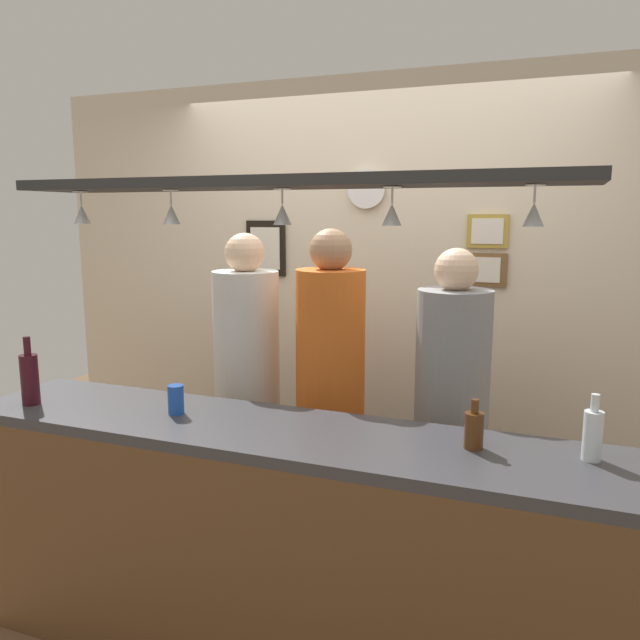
{
  "coord_description": "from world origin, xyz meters",
  "views": [
    {
      "loc": [
        0.98,
        -2.43,
        1.82
      ],
      "look_at": [
        0.0,
        0.1,
        1.35
      ],
      "focal_mm": 34.79,
      "sensor_mm": 36.0,
      "label": 1
    }
  ],
  "objects_px": {
    "bottle_wine_dark_red": "(30,378)",
    "picture_frame_caricature": "(266,248)",
    "person_left_white_patterned_shirt": "(247,365)",
    "person_middle_orange_shirt": "(330,370)",
    "person_right_grey_shirt": "(452,392)",
    "bottle_beer_brown_stubby": "(474,429)",
    "bottle_soda_clear": "(593,434)",
    "picture_frame_upper_small": "(488,231)",
    "wall_clock": "(367,189)",
    "drink_can": "(176,400)",
    "picture_frame_lower_pair": "(479,269)"
  },
  "relations": [
    {
      "from": "bottle_wine_dark_red",
      "to": "picture_frame_caricature",
      "type": "bearing_deg",
      "value": 75.05
    },
    {
      "from": "person_left_white_patterned_shirt",
      "to": "picture_frame_caricature",
      "type": "height_order",
      "value": "picture_frame_caricature"
    },
    {
      "from": "person_middle_orange_shirt",
      "to": "bottle_wine_dark_red",
      "type": "xyz_separation_m",
      "value": [
        -1.09,
        -0.81,
        0.06
      ]
    },
    {
      "from": "person_right_grey_shirt",
      "to": "bottle_wine_dark_red",
      "type": "relative_size",
      "value": 5.56
    },
    {
      "from": "bottle_beer_brown_stubby",
      "to": "bottle_soda_clear",
      "type": "height_order",
      "value": "bottle_soda_clear"
    },
    {
      "from": "picture_frame_caricature",
      "to": "bottle_wine_dark_red",
      "type": "bearing_deg",
      "value": -104.95
    },
    {
      "from": "person_left_white_patterned_shirt",
      "to": "picture_frame_upper_small",
      "type": "xyz_separation_m",
      "value": [
        1.11,
        0.7,
        0.68
      ]
    },
    {
      "from": "bottle_beer_brown_stubby",
      "to": "wall_clock",
      "type": "height_order",
      "value": "wall_clock"
    },
    {
      "from": "person_right_grey_shirt",
      "to": "bottle_soda_clear",
      "type": "xyz_separation_m",
      "value": [
        0.57,
        -0.61,
        0.08
      ]
    },
    {
      "from": "bottle_wine_dark_red",
      "to": "picture_frame_upper_small",
      "type": "height_order",
      "value": "picture_frame_upper_small"
    },
    {
      "from": "person_left_white_patterned_shirt",
      "to": "drink_can",
      "type": "height_order",
      "value": "person_left_white_patterned_shirt"
    },
    {
      "from": "person_middle_orange_shirt",
      "to": "bottle_soda_clear",
      "type": "distance_m",
      "value": 1.31
    },
    {
      "from": "picture_frame_caricature",
      "to": "wall_clock",
      "type": "height_order",
      "value": "wall_clock"
    },
    {
      "from": "person_left_white_patterned_shirt",
      "to": "picture_frame_caricature",
      "type": "bearing_deg",
      "value": 107.78
    },
    {
      "from": "person_right_grey_shirt",
      "to": "bottle_soda_clear",
      "type": "distance_m",
      "value": 0.83
    },
    {
      "from": "person_left_white_patterned_shirt",
      "to": "drink_can",
      "type": "bearing_deg",
      "value": -86.97
    },
    {
      "from": "person_middle_orange_shirt",
      "to": "bottle_beer_brown_stubby",
      "type": "distance_m",
      "value": 1.01
    },
    {
      "from": "person_left_white_patterned_shirt",
      "to": "bottle_beer_brown_stubby",
      "type": "xyz_separation_m",
      "value": [
        1.24,
        -0.64,
        0.03
      ]
    },
    {
      "from": "picture_frame_lower_pair",
      "to": "person_middle_orange_shirt",
      "type": "bearing_deg",
      "value": -131.09
    },
    {
      "from": "bottle_soda_clear",
      "to": "person_right_grey_shirt",
      "type": "bearing_deg",
      "value": 132.89
    },
    {
      "from": "person_right_grey_shirt",
      "to": "picture_frame_caricature",
      "type": "relative_size",
      "value": 4.9
    },
    {
      "from": "person_middle_orange_shirt",
      "to": "bottle_beer_brown_stubby",
      "type": "bearing_deg",
      "value": -39.69
    },
    {
      "from": "person_left_white_patterned_shirt",
      "to": "picture_frame_lower_pair",
      "type": "relative_size",
      "value": 5.74
    },
    {
      "from": "picture_frame_lower_pair",
      "to": "bottle_soda_clear",
      "type": "bearing_deg",
      "value": -67.21
    },
    {
      "from": "bottle_wine_dark_red",
      "to": "drink_can",
      "type": "relative_size",
      "value": 2.46
    },
    {
      "from": "bottle_wine_dark_red",
      "to": "wall_clock",
      "type": "bearing_deg",
      "value": 55.02
    },
    {
      "from": "person_left_white_patterned_shirt",
      "to": "picture_frame_upper_small",
      "type": "height_order",
      "value": "picture_frame_upper_small"
    },
    {
      "from": "person_middle_orange_shirt",
      "to": "person_right_grey_shirt",
      "type": "relative_size",
      "value": 1.05
    },
    {
      "from": "picture_frame_lower_pair",
      "to": "bottle_wine_dark_red",
      "type": "bearing_deg",
      "value": -138.37
    },
    {
      "from": "drink_can",
      "to": "picture_frame_upper_small",
      "type": "bearing_deg",
      "value": 52.49
    },
    {
      "from": "person_right_grey_shirt",
      "to": "bottle_soda_clear",
      "type": "bearing_deg",
      "value": -47.11
    },
    {
      "from": "picture_frame_caricature",
      "to": "person_middle_orange_shirt",
      "type": "bearing_deg",
      "value": -45.55
    },
    {
      "from": "person_left_white_patterned_shirt",
      "to": "person_middle_orange_shirt",
      "type": "height_order",
      "value": "person_middle_orange_shirt"
    },
    {
      "from": "drink_can",
      "to": "picture_frame_caricature",
      "type": "height_order",
      "value": "picture_frame_caricature"
    },
    {
      "from": "person_middle_orange_shirt",
      "to": "wall_clock",
      "type": "relative_size",
      "value": 7.95
    },
    {
      "from": "person_left_white_patterned_shirt",
      "to": "drink_can",
      "type": "relative_size",
      "value": 14.12
    },
    {
      "from": "bottle_soda_clear",
      "to": "wall_clock",
      "type": "height_order",
      "value": "wall_clock"
    },
    {
      "from": "bottle_wine_dark_red",
      "to": "picture_frame_upper_small",
      "type": "distance_m",
      "value": 2.39
    },
    {
      "from": "bottle_wine_dark_red",
      "to": "picture_frame_lower_pair",
      "type": "distance_m",
      "value": 2.31
    },
    {
      "from": "person_right_grey_shirt",
      "to": "drink_can",
      "type": "xyz_separation_m",
      "value": [
        -1.02,
        -0.7,
        0.05
      ]
    },
    {
      "from": "person_middle_orange_shirt",
      "to": "picture_frame_upper_small",
      "type": "bearing_deg",
      "value": 47.26
    },
    {
      "from": "person_middle_orange_shirt",
      "to": "wall_clock",
      "type": "height_order",
      "value": "wall_clock"
    },
    {
      "from": "person_left_white_patterned_shirt",
      "to": "bottle_wine_dark_red",
      "type": "relative_size",
      "value": 5.74
    },
    {
      "from": "bottle_wine_dark_red",
      "to": "person_left_white_patterned_shirt",
      "type": "bearing_deg",
      "value": 52.26
    },
    {
      "from": "person_middle_orange_shirt",
      "to": "bottle_soda_clear",
      "type": "relative_size",
      "value": 7.6
    },
    {
      "from": "drink_can",
      "to": "bottle_soda_clear",
      "type": "bearing_deg",
      "value": 3.22
    },
    {
      "from": "bottle_wine_dark_red",
      "to": "drink_can",
      "type": "distance_m",
      "value": 0.68
    },
    {
      "from": "bottle_wine_dark_red",
      "to": "wall_clock",
      "type": "height_order",
      "value": "wall_clock"
    },
    {
      "from": "person_left_white_patterned_shirt",
      "to": "drink_can",
      "type": "xyz_separation_m",
      "value": [
        0.04,
        -0.7,
        0.02
      ]
    },
    {
      "from": "person_middle_orange_shirt",
      "to": "person_right_grey_shirt",
      "type": "xyz_separation_m",
      "value": [
        0.6,
        -0.0,
        -0.05
      ]
    }
  ]
}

